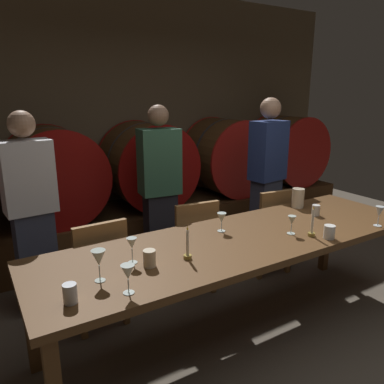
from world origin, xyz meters
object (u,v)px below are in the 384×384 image
(cup_far_right, at_px, (316,210))
(cup_far_left, at_px, (70,294))
(wine_barrel_right, at_px, (226,157))
(wine_barrel_far_right, at_px, (286,150))
(wine_barrel_center, at_px, (147,165))
(chair_left, at_px, (98,268))
(guest_right, at_px, (267,176))
(wine_glass_far_right, at_px, (379,212))
(chair_center, at_px, (192,242))
(candle_left, at_px, (188,250))
(cup_center_left, at_px, (149,258))
(guest_center, at_px, (160,190))
(guest_left, at_px, (32,213))
(candle_right, at_px, (312,228))
(wine_glass_center_left, at_px, (132,244))
(wine_barrel_left, at_px, (53,175))
(cup_center_right, at_px, (329,232))
(dining_table, at_px, (242,245))
(wine_glass_far_left, at_px, (99,259))
(pitcher, at_px, (298,198))
(wine_glass_center_right, at_px, (222,219))
(wine_glass_right, at_px, (292,221))
(wine_glass_left, at_px, (128,273))

(cup_far_right, bearing_deg, cup_far_left, -171.88)
(wine_barrel_right, height_order, wine_barrel_far_right, same)
(wine_barrel_center, distance_m, wine_barrel_far_right, 2.26)
(chair_left, relative_size, guest_right, 0.51)
(guest_right, height_order, wine_glass_far_right, guest_right)
(chair_center, height_order, candle_left, candle_left)
(cup_center_left, bearing_deg, guest_center, 61.07)
(guest_left, bearing_deg, cup_far_left, 83.92)
(candle_right, xyz_separation_m, wine_glass_center_left, (-1.27, 0.26, 0.06))
(cup_center_left, relative_size, cup_far_right, 1.14)
(wine_barrel_left, xyz_separation_m, guest_left, (-0.36, -0.89, -0.10))
(cup_center_right, bearing_deg, dining_table, 146.62)
(candle_left, distance_m, cup_center_left, 0.25)
(dining_table, bearing_deg, guest_center, 92.16)
(wine_glass_far_left, height_order, wine_glass_far_right, wine_glass_far_left)
(guest_left, bearing_deg, cup_center_left, 106.39)
(wine_barrel_right, distance_m, dining_table, 2.45)
(guest_center, bearing_deg, chair_left, 41.58)
(guest_left, height_order, candle_right, guest_left)
(candle_right, distance_m, pitcher, 0.71)
(wine_glass_center_right, distance_m, cup_center_left, 0.75)
(wine_glass_center_right, bearing_deg, wine_glass_right, -37.08)
(wine_barrel_right, distance_m, pitcher, 1.79)
(wine_glass_far_left, bearing_deg, cup_far_left, -143.93)
(candle_right, distance_m, wine_glass_right, 0.15)
(wine_barrel_center, relative_size, cup_center_right, 10.32)
(pitcher, height_order, wine_glass_center_right, pitcher)
(pitcher, distance_m, wine_glass_far_left, 2.00)
(chair_center, xyz_separation_m, cup_center_left, (-0.77, -0.78, 0.34))
(wine_barrel_left, bearing_deg, wine_glass_far_right, -51.27)
(wine_barrel_far_right, xyz_separation_m, wine_glass_far_left, (-3.53, -2.13, -0.04))
(wine_glass_far_right, bearing_deg, dining_table, 160.83)
(wine_barrel_left, height_order, wine_glass_far_left, wine_barrel_left)
(guest_left, relative_size, wine_glass_center_right, 11.53)
(wine_barrel_left, distance_m, wine_barrel_right, 2.23)
(wine_barrel_left, relative_size, cup_far_right, 11.05)
(wine_glass_far_left, bearing_deg, guest_right, 26.54)
(wine_barrel_right, height_order, guest_right, guest_right)
(wine_barrel_right, xyz_separation_m, candle_left, (-1.87, -2.14, -0.11))
(pitcher, bearing_deg, candle_left, -163.60)
(guest_right, bearing_deg, wine_barrel_far_right, -149.83)
(cup_center_right, bearing_deg, wine_barrel_far_right, 50.64)
(wine_glass_left, xyz_separation_m, wine_glass_far_right, (2.04, -0.06, -0.00))
(cup_center_right, bearing_deg, wine_glass_center_left, 165.03)
(cup_far_left, bearing_deg, cup_center_right, -3.25)
(wine_glass_center_left, height_order, cup_far_left, wine_glass_center_left)
(guest_center, relative_size, cup_center_left, 16.19)
(wine_barrel_far_right, distance_m, guest_left, 3.80)
(candle_left, bearing_deg, guest_left, 119.76)
(wine_glass_far_right, distance_m, cup_center_right, 0.54)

